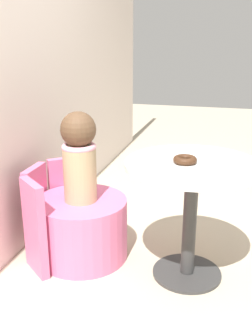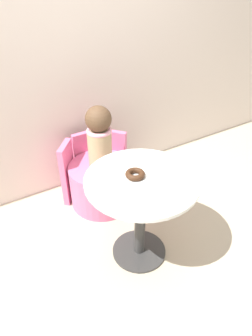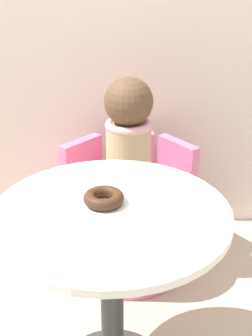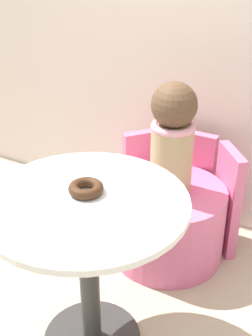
{
  "view_description": "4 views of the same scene",
  "coord_description": "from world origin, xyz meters",
  "px_view_note": "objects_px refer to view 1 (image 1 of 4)",
  "views": [
    {
      "loc": [
        -2.04,
        -0.18,
        1.35
      ],
      "look_at": [
        0.06,
        0.39,
        0.62
      ],
      "focal_mm": 42.0,
      "sensor_mm": 36.0,
      "label": 1
    },
    {
      "loc": [
        -0.86,
        -1.26,
        1.85
      ],
      "look_at": [
        0.07,
        0.29,
        0.59
      ],
      "focal_mm": 32.0,
      "sensor_mm": 36.0,
      "label": 2
    },
    {
      "loc": [
        0.1,
        -1.24,
        1.43
      ],
      "look_at": [
        0.05,
        0.37,
        0.67
      ],
      "focal_mm": 50.0,
      "sensor_mm": 36.0,
      "label": 3
    },
    {
      "loc": [
        0.81,
        -1.15,
        1.6
      ],
      "look_at": [
        0.01,
        0.31,
        0.68
      ],
      "focal_mm": 50.0,
      "sensor_mm": 36.0,
      "label": 4
    }
  ],
  "objects_px": {
    "round_table": "(192,193)",
    "donut": "(185,160)",
    "tub_chair": "(82,228)",
    "child_figure": "(79,155)"
  },
  "relations": [
    {
      "from": "round_table",
      "to": "donut",
      "type": "xyz_separation_m",
      "value": [
        -0.02,
        0.05,
        0.2
      ]
    },
    {
      "from": "round_table",
      "to": "tub_chair",
      "type": "xyz_separation_m",
      "value": [
        0.04,
        0.68,
        -0.33
      ]
    },
    {
      "from": "child_figure",
      "to": "donut",
      "type": "xyz_separation_m",
      "value": [
        -0.06,
        -0.64,
        0.04
      ]
    },
    {
      "from": "round_table",
      "to": "donut",
      "type": "height_order",
      "value": "donut"
    },
    {
      "from": "round_table",
      "to": "child_figure",
      "type": "xyz_separation_m",
      "value": [
        0.04,
        0.68,
        0.15
      ]
    },
    {
      "from": "round_table",
      "to": "donut",
      "type": "distance_m",
      "value": 0.2
    },
    {
      "from": "round_table",
      "to": "donut",
      "type": "bearing_deg",
      "value": 117.42
    },
    {
      "from": "tub_chair",
      "to": "donut",
      "type": "xyz_separation_m",
      "value": [
        -0.06,
        -0.64,
        0.53
      ]
    },
    {
      "from": "child_figure",
      "to": "donut",
      "type": "relative_size",
      "value": 4.27
    },
    {
      "from": "tub_chair",
      "to": "child_figure",
      "type": "xyz_separation_m",
      "value": [
        0.0,
        0.0,
        0.48
      ]
    }
  ]
}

